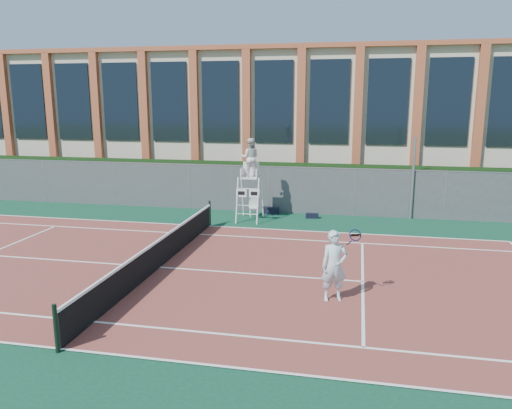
% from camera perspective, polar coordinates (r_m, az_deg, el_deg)
% --- Properties ---
extents(ground, '(120.00, 120.00, 0.00)m').
position_cam_1_polar(ground, '(16.45, -10.97, -7.15)').
color(ground, '#233814').
extents(apron, '(36.00, 20.00, 0.01)m').
position_cam_1_polar(apron, '(17.32, -9.71, -6.10)').
color(apron, '#0D3A2A').
rests_on(apron, ground).
extents(tennis_court, '(23.77, 10.97, 0.02)m').
position_cam_1_polar(tennis_court, '(16.44, -10.97, -7.08)').
color(tennis_court, brown).
rests_on(tennis_court, apron).
extents(tennis_net, '(0.10, 11.30, 1.10)m').
position_cam_1_polar(tennis_net, '(16.28, -11.04, -5.36)').
color(tennis_net, black).
rests_on(tennis_net, ground).
extents(fence, '(40.00, 0.06, 2.20)m').
position_cam_1_polar(fence, '(24.28, -3.15, 1.88)').
color(fence, '#595E60').
rests_on(fence, ground).
extents(hedge, '(40.00, 1.40, 2.20)m').
position_cam_1_polar(hedge, '(25.43, -2.46, 2.34)').
color(hedge, black).
rests_on(hedge, ground).
extents(building, '(45.00, 10.60, 8.22)m').
position_cam_1_polar(building, '(32.87, 0.90, 9.83)').
color(building, beige).
rests_on(building, ground).
extents(steel_pole, '(0.12, 0.12, 3.70)m').
position_cam_1_polar(steel_pole, '(23.41, 17.48, 2.84)').
color(steel_pole, '#9EA0A5').
rests_on(steel_pole, ground).
extents(umpire_chair, '(1.04, 1.60, 3.72)m').
position_cam_1_polar(umpire_chair, '(22.03, -0.69, 5.12)').
color(umpire_chair, white).
rests_on(umpire_chair, ground).
extents(plastic_chair, '(0.49, 0.49, 0.83)m').
position_cam_1_polar(plastic_chair, '(23.09, -0.32, -0.15)').
color(plastic_chair, silver).
rests_on(plastic_chair, apron).
extents(sports_bag_near, '(0.78, 0.44, 0.31)m').
position_cam_1_polar(sports_bag_near, '(23.58, 1.70, -0.72)').
color(sports_bag_near, black).
rests_on(sports_bag_near, apron).
extents(sports_bag_far, '(0.60, 0.33, 0.23)m').
position_cam_1_polar(sports_bag_far, '(22.92, 6.42, -1.27)').
color(sports_bag_far, black).
rests_on(sports_bag_far, apron).
extents(tennis_player, '(1.10, 0.79, 1.92)m').
position_cam_1_polar(tennis_player, '(13.46, 8.94, -6.93)').
color(tennis_player, silver).
rests_on(tennis_player, tennis_court).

